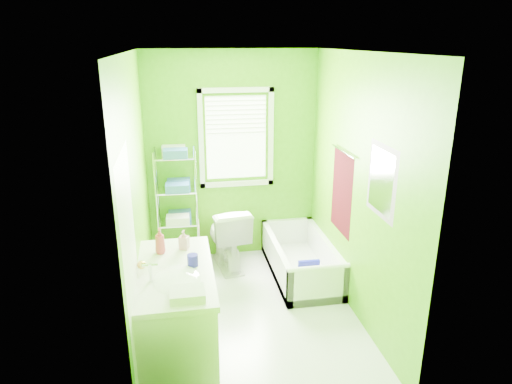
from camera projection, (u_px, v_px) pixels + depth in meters
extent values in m
plane|color=silver|center=(252.00, 313.00, 4.73)|extent=(2.90, 2.90, 0.00)
cube|color=#418F06|center=(232.00, 158.00, 5.67)|extent=(2.10, 0.04, 2.60)
cube|color=#418F06|center=(288.00, 267.00, 2.96)|extent=(2.10, 0.04, 2.60)
cube|color=#418F06|center=(138.00, 202.00, 4.14)|extent=(0.04, 2.90, 2.60)
cube|color=#418F06|center=(357.00, 189.00, 4.49)|extent=(0.04, 2.90, 2.60)
cube|color=white|center=(251.00, 52.00, 3.90)|extent=(2.10, 2.90, 0.04)
cube|color=white|center=(236.00, 138.00, 5.58)|extent=(0.74, 0.01, 1.01)
cube|color=white|center=(237.00, 184.00, 5.75)|extent=(0.92, 0.05, 0.06)
cube|color=white|center=(236.00, 90.00, 5.38)|extent=(0.92, 0.05, 0.06)
cube|color=white|center=(201.00, 140.00, 5.49)|extent=(0.06, 0.05, 1.22)
cube|color=white|center=(271.00, 137.00, 5.64)|extent=(0.06, 0.05, 1.22)
cube|color=white|center=(236.00, 115.00, 5.47)|extent=(0.72, 0.02, 0.50)
cube|color=white|center=(133.00, 286.00, 3.30)|extent=(0.02, 0.80, 2.00)
sphere|color=gold|center=(142.00, 265.00, 3.62)|extent=(0.07, 0.07, 0.07)
cube|color=#3C060B|center=(342.00, 192.00, 4.86)|extent=(0.02, 0.58, 0.90)
cylinder|color=silver|center=(343.00, 151.00, 4.71)|extent=(0.02, 0.62, 0.02)
cube|color=#CC5972|center=(382.00, 181.00, 3.89)|extent=(0.02, 0.54, 0.64)
cube|color=white|center=(381.00, 181.00, 3.89)|extent=(0.01, 0.44, 0.54)
cube|color=white|center=(300.00, 270.00, 5.51)|extent=(0.67, 1.45, 0.10)
cube|color=white|center=(276.00, 260.00, 5.40)|extent=(0.07, 1.45, 0.43)
cube|color=white|center=(325.00, 256.00, 5.50)|extent=(0.07, 1.45, 0.43)
cube|color=white|center=(318.00, 287.00, 4.81)|extent=(0.67, 0.07, 0.43)
cube|color=white|center=(287.00, 235.00, 6.10)|extent=(0.67, 0.07, 0.43)
cylinder|color=white|center=(319.00, 269.00, 4.74)|extent=(0.67, 0.07, 0.07)
cylinder|color=#1418C4|center=(312.00, 284.00, 5.04)|extent=(0.35, 0.35, 0.06)
cylinder|color=yellow|center=(312.00, 280.00, 5.02)|extent=(0.33, 0.33, 0.05)
cube|color=#1418C4|center=(309.00, 269.00, 5.13)|extent=(0.25, 0.04, 0.22)
imported|color=white|center=(227.00, 236.00, 5.60)|extent=(0.55, 0.84, 0.81)
cube|color=white|center=(177.00, 321.00, 3.86)|extent=(0.60, 1.20, 0.87)
cube|color=white|center=(174.00, 272.00, 3.72)|extent=(0.63, 1.23, 0.05)
ellipsoid|color=white|center=(177.00, 283.00, 3.57)|extent=(0.41, 0.54, 0.14)
cylinder|color=silver|center=(151.00, 273.00, 3.50)|extent=(0.03, 0.03, 0.16)
cylinder|color=silver|center=(150.00, 265.00, 3.48)|extent=(0.12, 0.02, 0.02)
imported|color=#CC3C4B|center=(160.00, 241.00, 3.96)|extent=(0.10, 0.10, 0.23)
imported|color=#CF869D|center=(184.00, 240.00, 4.05)|extent=(0.10, 0.10, 0.17)
cylinder|color=#1F19A2|center=(193.00, 260.00, 3.75)|extent=(0.09, 0.09, 0.10)
cube|color=silver|center=(187.00, 294.00, 3.29)|extent=(0.25, 0.20, 0.06)
cylinder|color=silver|center=(157.00, 213.00, 5.40)|extent=(0.02, 0.02, 1.48)
cylinder|color=silver|center=(158.00, 205.00, 5.67)|extent=(0.02, 0.02, 1.48)
cylinder|color=silver|center=(197.00, 211.00, 5.47)|extent=(0.02, 0.02, 1.48)
cylinder|color=silver|center=(196.00, 203.00, 5.73)|extent=(0.02, 0.02, 1.48)
cube|color=silver|center=(180.00, 253.00, 5.76)|extent=(0.50, 0.32, 0.02)
cube|color=silver|center=(178.00, 222.00, 5.63)|extent=(0.50, 0.32, 0.02)
cube|color=silver|center=(176.00, 190.00, 5.49)|extent=(0.50, 0.32, 0.02)
cube|color=silver|center=(174.00, 157.00, 5.36)|extent=(0.50, 0.32, 0.02)
cube|color=#3064AE|center=(175.00, 154.00, 5.26)|extent=(0.28, 0.19, 0.10)
cube|color=silver|center=(174.00, 150.00, 5.44)|extent=(0.28, 0.19, 0.10)
cube|color=#3064AE|center=(177.00, 188.00, 5.39)|extent=(0.28, 0.19, 0.10)
cube|color=#3064AE|center=(179.00, 183.00, 5.58)|extent=(0.28, 0.19, 0.10)
cube|color=silver|center=(178.00, 220.00, 5.54)|extent=(0.28, 0.19, 0.10)
cube|color=#3064AE|center=(180.00, 214.00, 5.72)|extent=(0.28, 0.19, 0.10)
cube|color=#F4A6B3|center=(199.00, 240.00, 5.74)|extent=(0.03, 0.26, 0.46)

